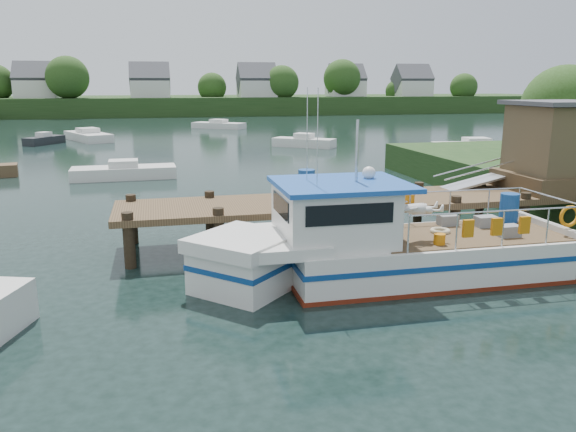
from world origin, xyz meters
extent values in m
plane|color=black|center=(0.00, 0.00, 0.00)|extent=(160.00, 160.00, 0.00)
cylinder|color=#332114|center=(14.00, 6.00, 1.52)|extent=(0.50, 0.50, 3.05)
sphere|color=#2A4C1A|center=(14.00, 6.00, 3.96)|extent=(3.90, 3.90, 3.90)
cube|color=#24401A|center=(0.00, 84.00, 1.40)|extent=(140.00, 24.00, 3.00)
cylinder|color=#332114|center=(-17.00, 75.00, 2.40)|extent=(0.60, 0.60, 4.80)
sphere|color=#2A4C1A|center=(-17.00, 75.00, 5.95)|extent=(6.34, 6.34, 6.34)
cylinder|color=#332114|center=(-6.00, 77.00, 1.50)|extent=(0.60, 0.60, 3.00)
sphere|color=#2A4C1A|center=(-6.00, 77.00, 3.72)|extent=(3.96, 3.96, 3.96)
cylinder|color=#332114|center=(5.00, 79.00, 1.80)|extent=(0.60, 0.60, 3.60)
sphere|color=#2A4C1A|center=(5.00, 79.00, 4.46)|extent=(4.75, 4.75, 4.75)
cylinder|color=#332114|center=(16.00, 75.00, 2.10)|extent=(0.60, 0.60, 4.20)
sphere|color=#2A4C1A|center=(16.00, 75.00, 5.21)|extent=(5.54, 5.54, 5.54)
cylinder|color=#332114|center=(27.00, 77.00, 2.40)|extent=(0.60, 0.60, 4.80)
sphere|color=#2A4C1A|center=(27.00, 77.00, 5.95)|extent=(6.34, 6.34, 6.34)
cylinder|color=#332114|center=(38.00, 79.00, 1.50)|extent=(0.60, 0.60, 3.00)
sphere|color=#2A4C1A|center=(38.00, 79.00, 3.72)|extent=(3.96, 3.96, 3.96)
cylinder|color=#332114|center=(49.00, 75.00, 1.80)|extent=(0.60, 0.60, 3.60)
sphere|color=#2A4C1A|center=(49.00, 75.00, 4.46)|extent=(4.75, 4.75, 4.75)
cube|color=silver|center=(-22.00, 78.00, 4.00)|extent=(6.00, 5.00, 3.00)
cube|color=#47474C|center=(-22.00, 78.00, 5.90)|extent=(6.20, 5.09, 5.09)
cube|color=silver|center=(-5.00, 77.00, 4.00)|extent=(6.00, 5.00, 3.00)
cube|color=#47474C|center=(-5.00, 77.00, 5.90)|extent=(6.20, 5.09, 5.09)
cube|color=silver|center=(12.00, 76.00, 4.00)|extent=(6.00, 5.00, 3.00)
cube|color=#47474C|center=(12.00, 76.00, 5.90)|extent=(6.20, 5.09, 5.09)
cube|color=silver|center=(28.00, 78.00, 4.00)|extent=(6.00, 5.00, 3.00)
cube|color=#47474C|center=(28.00, 78.00, 5.90)|extent=(6.20, 5.09, 5.09)
cube|color=silver|center=(40.00, 77.00, 4.00)|extent=(6.00, 5.00, 3.00)
cube|color=#47474C|center=(40.00, 77.00, 5.90)|extent=(6.20, 5.09, 5.09)
cube|color=brown|center=(2.00, 0.00, 1.30)|extent=(16.00, 3.00, 0.20)
cylinder|color=black|center=(-5.50, -1.30, 0.65)|extent=(0.32, 0.32, 1.90)
cylinder|color=black|center=(-5.50, 1.30, 0.65)|extent=(0.32, 0.32, 1.90)
cylinder|color=black|center=(-3.00, -1.30, 0.65)|extent=(0.32, 0.32, 1.90)
cylinder|color=black|center=(-3.00, 1.30, 0.65)|extent=(0.32, 0.32, 1.90)
cylinder|color=black|center=(-0.50, -1.30, 0.65)|extent=(0.32, 0.32, 1.90)
cylinder|color=black|center=(-0.50, 1.30, 0.65)|extent=(0.32, 0.32, 1.90)
cylinder|color=black|center=(2.00, -1.30, 0.65)|extent=(0.32, 0.32, 1.90)
cylinder|color=black|center=(2.00, 1.30, 0.65)|extent=(0.32, 0.32, 1.90)
cylinder|color=black|center=(4.50, -1.30, 0.65)|extent=(0.32, 0.32, 1.90)
cylinder|color=black|center=(4.50, 1.30, 0.65)|extent=(0.32, 0.32, 1.90)
cylinder|color=black|center=(7.00, -1.30, 0.65)|extent=(0.32, 0.32, 1.90)
cylinder|color=black|center=(7.00, 1.30, 0.65)|extent=(0.32, 0.32, 1.90)
cylinder|color=black|center=(9.50, 1.30, 0.65)|extent=(0.32, 0.32, 1.90)
cube|color=brown|center=(9.00, 0.00, 1.70)|extent=(3.20, 3.00, 0.60)
cube|color=brown|center=(9.00, 0.00, 3.10)|extent=(2.60, 2.60, 2.40)
cube|color=#47474C|center=(9.00, 0.00, 4.40)|extent=(3.00, 3.00, 0.15)
cube|color=#A5A8AD|center=(6.70, 0.90, 1.65)|extent=(3.34, 0.90, 0.79)
cylinder|color=silver|center=(6.70, 0.50, 2.15)|extent=(3.34, 0.05, 0.76)
cylinder|color=silver|center=(6.70, 1.30, 2.15)|extent=(3.34, 0.05, 0.76)
cube|color=slate|center=(1.00, -1.00, 1.56)|extent=(0.60, 0.40, 0.30)
cube|color=slate|center=(2.00, -0.80, 1.56)|extent=(0.60, 0.40, 0.30)
cylinder|color=#C6700B|center=(3.00, -1.10, 1.55)|extent=(0.30, 0.30, 0.28)
cylinder|color=navy|center=(0.20, 0.90, 1.84)|extent=(0.56, 0.56, 0.85)
cube|color=silver|center=(2.14, -3.81, 0.55)|extent=(7.25, 2.96, 1.11)
cube|color=silver|center=(-2.67, -3.76, 0.55)|extent=(2.89, 2.89, 1.11)
cube|color=silver|center=(-2.67, -3.76, 1.25)|extent=(3.17, 3.16, 0.34)
cube|color=silver|center=(-1.71, -3.77, 1.22)|extent=(1.95, 2.76, 0.29)
cube|color=navy|center=(2.14, -3.81, 0.69)|extent=(7.34, 3.00, 0.13)
cube|color=navy|center=(-2.67, -3.76, 0.69)|extent=(2.94, 2.94, 0.13)
cube|color=maroon|center=(2.14, -3.81, 0.05)|extent=(7.34, 2.98, 0.13)
cube|color=brown|center=(3.30, -3.82, 1.12)|extent=(5.22, 2.65, 0.04)
cube|color=silver|center=(5.90, -3.84, 0.65)|extent=(0.22, 2.89, 1.30)
cube|color=silver|center=(-0.36, -3.79, 1.83)|extent=(2.72, 2.53, 1.44)
cube|color=black|center=(-0.37, -5.05, 2.12)|extent=(2.12, 0.06, 0.48)
cube|color=black|center=(-0.35, -2.52, 2.12)|extent=(2.12, 0.06, 0.48)
cube|color=black|center=(-1.72, -3.77, 2.12)|extent=(0.05, 1.73, 0.48)
cube|color=#1C50AD|center=(-0.17, -3.79, 2.60)|extent=(3.30, 2.82, 0.12)
cylinder|color=silver|center=(0.22, -3.79, 3.42)|extent=(0.08, 0.08, 1.54)
cylinder|color=silver|center=(-0.94, -4.26, 3.80)|extent=(0.02, 0.02, 2.31)
cylinder|color=silver|center=(-0.93, -3.30, 3.80)|extent=(0.02, 0.02, 2.31)
sphere|color=silver|center=(0.70, -3.41, 2.79)|extent=(0.35, 0.35, 0.35)
cylinder|color=silver|center=(3.43, -5.15, 2.02)|extent=(4.81, 0.09, 0.04)
cylinder|color=silver|center=(3.46, -2.49, 2.02)|extent=(4.81, 0.09, 0.04)
cylinder|color=silver|center=(5.88, -3.84, 2.02)|extent=(0.07, 2.65, 0.04)
cylinder|color=silver|center=(1.07, -5.13, 1.56)|extent=(0.04, 0.04, 0.91)
cylinder|color=silver|center=(1.10, -2.47, 1.56)|extent=(0.04, 0.04, 0.91)
cylinder|color=silver|center=(2.32, -5.14, 1.56)|extent=(0.04, 0.04, 0.91)
cylinder|color=silver|center=(2.35, -2.48, 1.56)|extent=(0.04, 0.04, 0.91)
cylinder|color=silver|center=(3.58, -5.15, 1.56)|extent=(0.04, 0.04, 0.91)
cylinder|color=silver|center=(3.60, -2.49, 1.56)|extent=(0.04, 0.04, 0.91)
cylinder|color=silver|center=(4.83, -5.16, 1.56)|extent=(0.04, 0.04, 0.91)
cylinder|color=silver|center=(4.85, -2.51, 1.56)|extent=(0.04, 0.04, 0.91)
cylinder|color=silver|center=(5.86, -2.52, 1.56)|extent=(0.04, 0.04, 0.91)
cube|color=slate|center=(4.26, -4.41, 1.28)|extent=(0.58, 0.39, 0.31)
cube|color=slate|center=(4.27, -3.35, 1.28)|extent=(0.58, 0.39, 0.31)
cube|color=slate|center=(3.31, -2.95, 1.28)|extent=(0.53, 0.37, 0.31)
cylinder|color=navy|center=(5.23, -2.97, 1.54)|extent=(0.54, 0.54, 0.85)
cylinder|color=#C6700B|center=(2.14, -4.68, 1.26)|extent=(0.29, 0.29, 0.29)
torus|color=#BFB28C|center=(2.72, -3.62, 1.17)|extent=(0.54, 0.54, 0.12)
torus|color=#C6700B|center=(5.91, -4.62, 1.64)|extent=(0.60, 0.10, 0.60)
cube|color=#C6700B|center=(2.61, -5.16, 1.64)|extent=(0.27, 0.10, 0.43)
cube|color=#C6700B|center=(3.38, -5.17, 1.64)|extent=(0.27, 0.10, 0.43)
cube|color=#C6700B|center=(4.15, -5.18, 1.64)|extent=(0.27, 0.10, 0.43)
imported|color=silver|center=(1.56, -4.09, 1.95)|extent=(0.41, 0.62, 1.69)
cube|color=silver|center=(2.58, 48.61, 0.33)|extent=(6.18, 5.36, 0.66)
cube|color=silver|center=(2.58, 48.61, 0.83)|extent=(2.26, 2.21, 0.43)
cube|color=silver|center=(-6.39, 14.60, 0.32)|extent=(5.56, 2.05, 0.64)
cube|color=silver|center=(-6.39, 14.60, 0.81)|extent=(1.58, 1.37, 0.41)
cube|color=silver|center=(7.16, 27.45, 0.35)|extent=(5.07, 4.39, 0.71)
cube|color=silver|center=(7.16, 27.45, 0.89)|extent=(1.86, 1.81, 0.45)
cube|color=silver|center=(19.36, 21.78, 0.32)|extent=(6.67, 3.11, 0.64)
cube|color=silver|center=(19.36, 21.78, 0.81)|extent=(2.01, 1.79, 0.41)
cube|color=silver|center=(-10.55, 36.99, 0.36)|extent=(4.90, 7.10, 0.73)
cube|color=silver|center=(-10.55, 36.99, 0.91)|extent=(2.26, 2.39, 0.47)
cube|color=black|center=(-13.87, 34.59, 0.33)|extent=(3.08, 3.84, 0.65)
cube|color=silver|center=(-13.87, 34.59, 0.82)|extent=(1.32, 1.37, 0.42)
camera|label=1|loc=(-4.64, -16.93, 5.05)|focal=35.00mm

